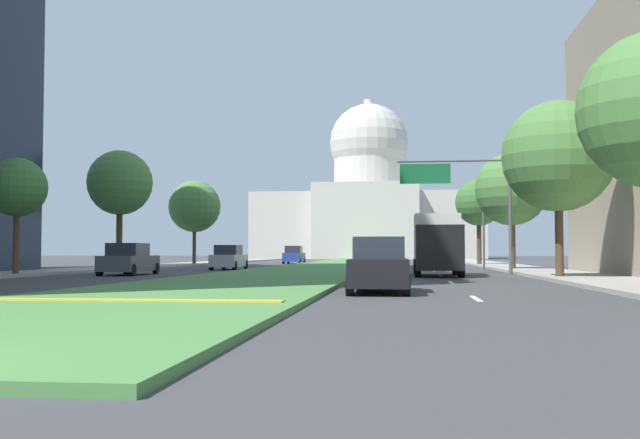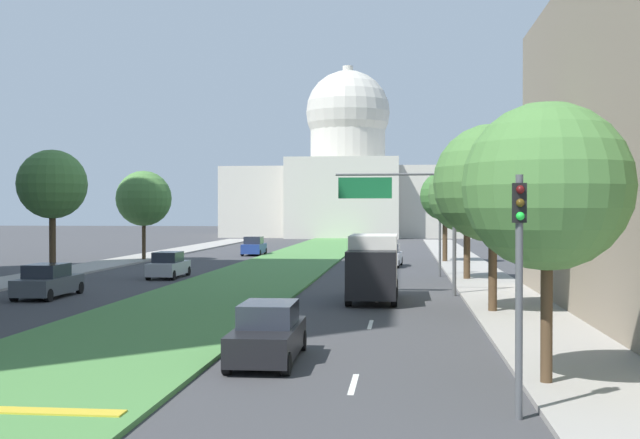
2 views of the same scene
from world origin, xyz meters
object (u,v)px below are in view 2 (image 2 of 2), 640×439
at_px(street_tree_right_distant, 445,196).
at_px(capitol_building, 347,181).
at_px(street_tree_right_near, 547,187).
at_px(street_tree_right_mid, 493,183).
at_px(traffic_light_near_right, 519,264).
at_px(sedan_midblock, 48,282).
at_px(sedan_distant, 169,266).
at_px(sedan_lead_stopped, 268,334).
at_px(street_tree_left_far, 52,185).
at_px(overhead_guide_sign, 408,206).
at_px(street_tree_right_far, 467,195).
at_px(sedan_very_far, 254,247).
at_px(box_truck_delivery, 373,266).
at_px(traffic_light_far_right, 440,227).
at_px(street_tree_left_distant, 144,199).
at_px(sedan_far_horizon, 389,256).

bearing_deg(street_tree_right_distant, capitol_building, 101.03).
height_order(street_tree_right_near, street_tree_right_mid, street_tree_right_mid).
bearing_deg(street_tree_right_distant, traffic_light_near_right, -91.23).
distance_m(sedan_midblock, sedan_distant, 12.09).
bearing_deg(sedan_lead_stopped, street_tree_left_far, 125.34).
bearing_deg(traffic_light_near_right, street_tree_right_mid, 85.42).
bearing_deg(overhead_guide_sign, traffic_light_near_right, -84.81).
relative_size(street_tree_right_mid, street_tree_right_far, 1.04).
height_order(sedan_very_far, box_truck_delivery, box_truck_delivery).
height_order(street_tree_right_far, street_tree_right_distant, street_tree_right_far).
height_order(traffic_light_far_right, sedan_distant, traffic_light_far_right).
height_order(traffic_light_near_right, street_tree_left_distant, street_tree_left_distant).
bearing_deg(sedan_midblock, sedan_far_horizon, 54.58).
xyz_separation_m(street_tree_left_far, sedan_very_far, (8.74, 25.43, -5.28)).
bearing_deg(street_tree_right_mid, box_truck_delivery, 139.58).
height_order(sedan_midblock, sedan_very_far, sedan_very_far).
bearing_deg(street_tree_right_near, box_truck_delivery, 105.28).
xyz_separation_m(traffic_light_far_right, overhead_guide_sign, (-2.17, -11.69, 1.36)).
xyz_separation_m(traffic_light_near_right, street_tree_left_far, (-25.72, 32.97, 2.82)).
bearing_deg(street_tree_left_distant, sedan_far_horizon, -11.64).
relative_size(sedan_midblock, sedan_distant, 1.05).
bearing_deg(street_tree_right_far, sedan_far_horizon, 112.70).
bearing_deg(sedan_distant, box_truck_delivery, -39.47).
height_order(capitol_building, traffic_light_far_right, capitol_building).
distance_m(traffic_light_far_right, street_tree_left_far, 26.01).
bearing_deg(street_tree_right_mid, street_tree_right_near, -91.00).
distance_m(sedan_far_horizon, sedan_very_far, 19.20).
xyz_separation_m(street_tree_right_far, sedan_far_horizon, (-5.05, 12.09, -4.56)).
bearing_deg(overhead_guide_sign, traffic_light_far_right, 79.46).
bearing_deg(traffic_light_far_right, street_tree_right_far, -62.95).
xyz_separation_m(street_tree_right_near, sedan_lead_stopped, (-7.51, 2.66, -4.22)).
relative_size(street_tree_left_far, sedan_midblock, 1.80).
bearing_deg(capitol_building, street_tree_right_far, -80.84).
height_order(sedan_midblock, sedan_far_horizon, sedan_far_horizon).
distance_m(street_tree_right_near, sedan_distant, 35.45).
bearing_deg(sedan_far_horizon, sedan_very_far, 134.52).
height_order(overhead_guide_sign, sedan_distant, overhead_guide_sign).
bearing_deg(sedan_midblock, traffic_light_near_right, -45.86).
distance_m(overhead_guide_sign, street_tree_left_far, 25.26).
xyz_separation_m(overhead_guide_sign, sedan_midblock, (-18.21, -2.94, -3.87)).
relative_size(capitol_building, sedan_very_far, 9.42).
xyz_separation_m(traffic_light_near_right, street_tree_right_mid, (1.36, 16.94, 2.27)).
relative_size(street_tree_right_near, street_tree_right_far, 0.91).
bearing_deg(street_tree_right_mid, street_tree_left_distant, 129.25).
relative_size(traffic_light_near_right, street_tree_left_far, 0.61).
distance_m(street_tree_right_mid, street_tree_left_far, 31.47).
xyz_separation_m(traffic_light_far_right, street_tree_right_far, (1.53, -3.01, 2.08)).
xyz_separation_m(street_tree_left_distant, street_tree_right_distant, (26.01, 0.29, 0.17)).
height_order(street_tree_right_near, sedan_midblock, street_tree_right_near).
distance_m(sedan_midblock, sedan_far_horizon, 29.09).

